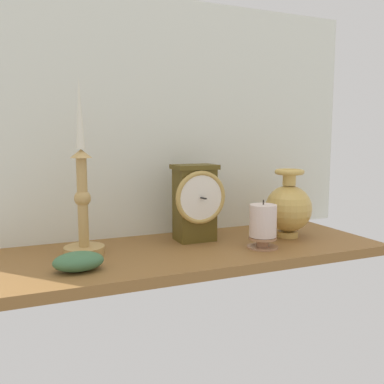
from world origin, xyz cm
name	(u,v)px	position (x,y,z in cm)	size (l,w,h in cm)	color
ground_plane	(185,253)	(0.00, 0.00, -1.20)	(100.00, 36.00, 2.40)	brown
back_wall	(160,119)	(0.00, 18.50, 32.50)	(120.00, 2.00, 65.00)	silver
mantel_clock	(195,201)	(5.52, 6.12, 10.57)	(13.82, 10.90, 20.27)	#524115
candlestick_tall_left	(83,200)	(-23.82, 4.57, 12.81)	(9.51, 9.51, 40.96)	tan
brass_vase_bulbous	(289,207)	(30.72, -0.19, 8.39)	(12.75, 12.75, 18.78)	tan
pillar_candle_front	(263,225)	(18.01, -7.14, 5.65)	(7.74, 7.74, 12.08)	#AB7A56
ivy_sprig	(78,261)	(-26.85, -8.02, 2.00)	(10.37, 7.26, 3.99)	#406B44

